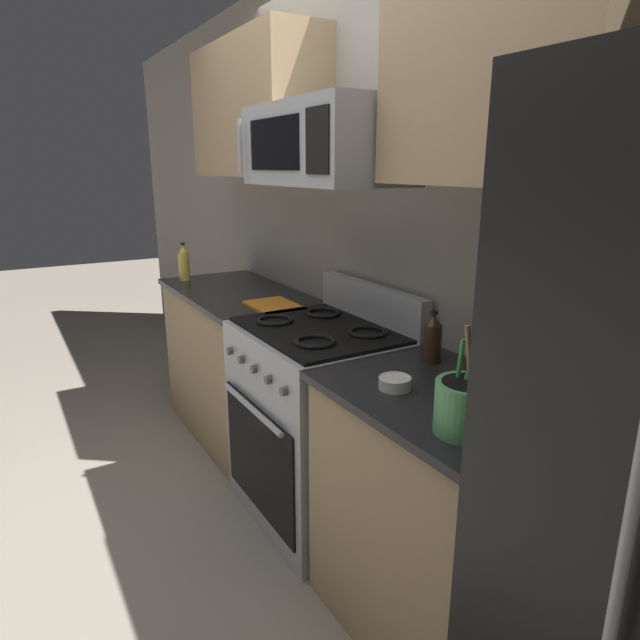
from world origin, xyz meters
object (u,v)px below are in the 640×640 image
bottle_vinegar (529,376)px  prep_bowl (395,382)px  bottle_soy (433,339)px  cutting_board (274,306)px  utensil_crock (467,405)px  bottle_oil (184,263)px  range_oven (320,421)px  microwave (325,144)px

bottle_vinegar → prep_bowl: size_ratio=1.68×
bottle_soy → prep_bowl: size_ratio=1.81×
cutting_board → prep_bowl: 1.16m
utensil_crock → bottle_oil: size_ratio=1.42×
cutting_board → bottle_vinegar: 1.45m
range_oven → bottle_soy: (0.55, 0.16, 0.53)m
bottle_vinegar → prep_bowl: 0.41m
range_oven → cutting_board: 0.65m
microwave → utensil_crock: bearing=-9.5°
prep_bowl → bottle_vinegar: bearing=45.4°
range_oven → utensil_crock: size_ratio=3.20×
range_oven → utensil_crock: 1.16m
cutting_board → bottle_soy: bottle_soy is taller
range_oven → utensil_crock: utensil_crock is taller
bottle_soy → bottle_oil: bearing=-170.4°
bottle_vinegar → bottle_soy: bottle_soy is taller
microwave → bottle_oil: (-1.40, -0.20, -0.68)m
bottle_oil → bottle_vinegar: bearing=8.2°
bottle_vinegar → prep_bowl: bottle_vinegar is taller
bottle_vinegar → bottle_soy: (-0.42, -0.01, 0.01)m
microwave → cutting_board: bearing=-177.8°
range_oven → cutting_board: bearing=179.0°
cutting_board → prep_bowl: bearing=-6.3°
microwave → utensil_crock: (1.02, -0.17, -0.71)m
range_oven → cutting_board: (-0.47, 0.01, 0.44)m
range_oven → microwave: 1.22m
cutting_board → bottle_vinegar: bearing=6.4°
bottle_soy → utensil_crock: bearing=-32.4°
cutting_board → bottle_soy: bearing=8.2°
microwave → bottle_soy: microwave is taller
bottle_soy → prep_bowl: 0.31m
range_oven → bottle_oil: 1.51m
microwave → bottle_vinegar: (0.97, 0.14, -0.70)m
bottle_oil → bottle_soy: 1.98m
microwave → bottle_vinegar: microwave is taller
bottle_vinegar → utensil_crock: bearing=-80.3°
bottle_soy → prep_bowl: bearing=-64.5°
range_oven → prep_bowl: bearing=-9.9°
bottle_soy → microwave: bearing=-166.9°
cutting_board → bottle_vinegar: size_ratio=1.80×
microwave → bottle_oil: microwave is taller
bottle_oil → prep_bowl: bearing=1.5°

